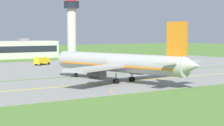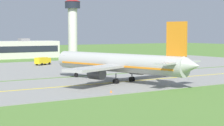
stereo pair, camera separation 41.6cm
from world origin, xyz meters
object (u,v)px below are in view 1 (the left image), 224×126
Objects in this scene: service_truck_fuel at (86,61)px; control_tower at (72,21)px; service_truck_baggage at (42,61)px; service_truck_catering at (140,64)px; airplane_lead at (119,63)px.

service_truck_fuel is 66.24m from control_tower.
service_truck_baggage is 15.04m from service_truck_fuel.
service_truck_baggage is 61.68m from control_tower.
service_truck_baggage is at bearing 132.28° from service_truck_catering.
airplane_lead is 37.56m from service_truck_catering.
control_tower reaches higher than service_truck_baggage.
airplane_lead is 5.86× the size of service_truck_catering.
airplane_lead is at bearing -94.70° from service_truck_baggage.
service_truck_baggage is (4.19, 50.95, -2.60)m from airplane_lead.
service_truck_catering is (26.15, 26.80, -2.95)m from airplane_lead.
airplane_lead reaches higher than service_truck_catering.
airplane_lead is at bearing -134.30° from service_truck_catering.
airplane_lead is at bearing -109.68° from service_truck_fuel.
control_tower is at bearing 67.99° from airplane_lead.
service_truck_fuel is (14.22, 39.75, -2.60)m from airplane_lead.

